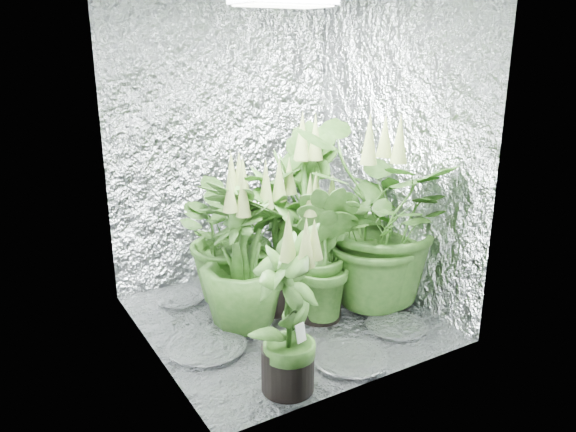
% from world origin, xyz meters
% --- Properties ---
extents(ground, '(1.60, 1.60, 0.00)m').
position_xyz_m(ground, '(0.00, 0.00, 0.00)').
color(ground, silver).
rests_on(ground, ground).
extents(walls, '(1.62, 1.62, 2.00)m').
position_xyz_m(walls, '(0.00, 0.00, 1.00)').
color(walls, silver).
rests_on(walls, ground).
extents(plant_a, '(0.83, 0.83, 0.96)m').
position_xyz_m(plant_a, '(-0.14, 0.37, 0.45)').
color(plant_a, black).
rests_on(plant_a, ground).
extents(plant_b, '(0.65, 0.65, 0.97)m').
position_xyz_m(plant_b, '(0.02, 0.13, 0.44)').
color(plant_b, black).
rests_on(plant_b, ground).
extents(plant_c, '(0.73, 0.73, 1.16)m').
position_xyz_m(plant_c, '(0.38, 0.43, 0.53)').
color(plant_c, black).
rests_on(plant_c, ground).
extents(plant_d, '(0.66, 0.66, 0.96)m').
position_xyz_m(plant_d, '(-0.26, 0.02, 0.44)').
color(plant_d, black).
rests_on(plant_d, ground).
extents(plant_e, '(1.27, 1.27, 1.22)m').
position_xyz_m(plant_e, '(0.59, -0.17, 0.58)').
color(plant_e, black).
rests_on(plant_e, ground).
extents(plant_f, '(0.54, 0.54, 0.90)m').
position_xyz_m(plant_f, '(-0.35, -0.64, 0.41)').
color(plant_f, black).
rests_on(plant_f, ground).
extents(plant_g, '(0.63, 0.63, 0.92)m').
position_xyz_m(plant_g, '(0.19, -0.11, 0.42)').
color(plant_g, black).
rests_on(plant_g, ground).
extents(circulation_fan, '(0.17, 0.33, 0.38)m').
position_xyz_m(circulation_fan, '(0.59, 0.62, 0.16)').
color(circulation_fan, black).
rests_on(circulation_fan, ground).
extents(plant_label, '(0.06, 0.04, 0.09)m').
position_xyz_m(plant_label, '(-0.30, -0.67, 0.30)').
color(plant_label, white).
rests_on(plant_label, plant_f).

